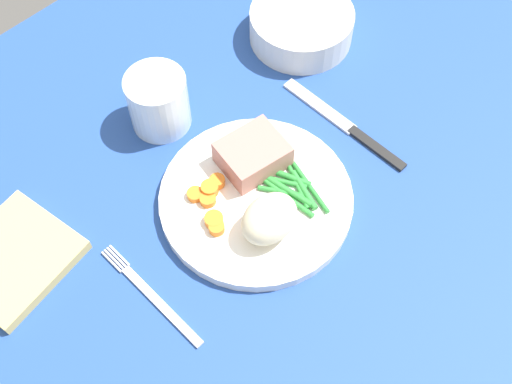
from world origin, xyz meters
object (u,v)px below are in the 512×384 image
(fork, at_px, (152,296))
(knife, at_px, (346,126))
(water_glass, at_px, (159,105))
(dinner_plate, at_px, (256,200))
(meat_portion, at_px, (253,155))
(salad_bowl, at_px, (301,24))
(napkin, at_px, (14,259))

(fork, xyz_separation_m, knife, (0.34, -0.00, -0.00))
(knife, distance_m, water_glass, 0.25)
(dinner_plate, relative_size, meat_portion, 3.04)
(meat_portion, relative_size, water_glass, 0.97)
(knife, relative_size, salad_bowl, 1.37)
(water_glass, xyz_separation_m, napkin, (-0.26, -0.03, -0.03))
(dinner_plate, bearing_deg, fork, -179.14)
(salad_bowl, bearing_deg, napkin, -179.25)
(salad_bowl, bearing_deg, water_glass, 173.47)
(fork, height_order, napkin, napkin)
(fork, height_order, salad_bowl, salad_bowl)
(meat_portion, distance_m, fork, 0.21)
(water_glass, bearing_deg, knife, -47.62)
(fork, distance_m, knife, 0.34)
(meat_portion, bearing_deg, water_glass, 102.05)
(dinner_plate, height_order, salad_bowl, salad_bowl)
(dinner_plate, height_order, meat_portion, meat_portion)
(dinner_plate, distance_m, fork, 0.17)
(water_glass, relative_size, napkin, 0.61)
(fork, distance_m, salad_bowl, 0.45)
(knife, bearing_deg, meat_portion, 167.68)
(meat_portion, relative_size, salad_bowl, 0.53)
(fork, bearing_deg, meat_portion, 8.81)
(dinner_plate, xyz_separation_m, napkin, (-0.26, 0.15, -0.00))
(meat_portion, bearing_deg, dinner_plate, -130.60)
(fork, xyz_separation_m, napkin, (-0.08, 0.15, 0.01))
(fork, relative_size, knife, 0.81)
(water_glass, bearing_deg, salad_bowl, -6.53)
(knife, height_order, salad_bowl, salad_bowl)
(dinner_plate, bearing_deg, meat_portion, 49.40)
(dinner_plate, distance_m, napkin, 0.30)
(meat_portion, distance_m, salad_bowl, 0.24)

